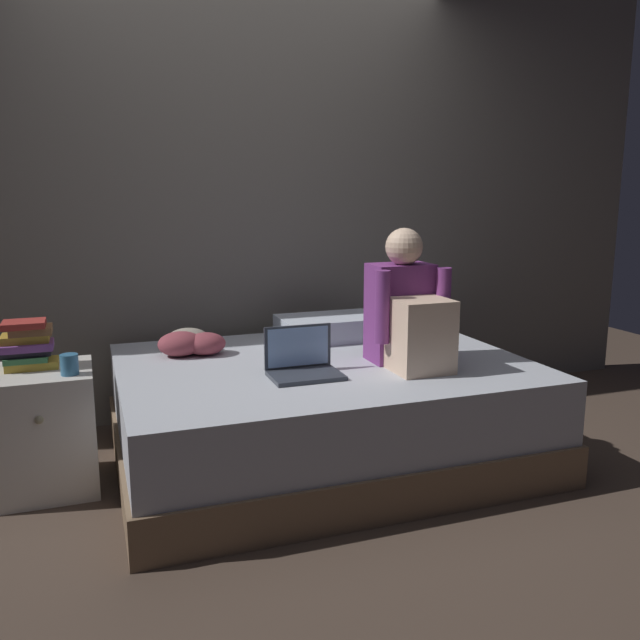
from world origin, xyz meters
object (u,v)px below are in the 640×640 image
Objects in this scene: person_sitting at (408,314)px; mug at (69,364)px; laptop at (303,364)px; nightstand at (44,430)px; pillow at (329,328)px; clothes_pile at (190,342)px; bed at (323,410)px; book_stack at (28,345)px.

person_sitting is 1.55m from mug.
laptop is 3.56× the size of mug.
nightstand is 0.99× the size of pillow.
nightstand is at bearing -158.82° from clothes_pile.
laptop is at bearing -130.11° from bed.
laptop is 0.93× the size of clothes_pile.
laptop is at bearing -53.74° from clothes_pile.
pillow is 2.41× the size of book_stack.
clothes_pile is at bearing 149.71° from person_sitting.
person_sitting is 2.05× the size of laptop.
book_stack reaches higher than pillow.
laptop reaches higher than mug.
laptop reaches higher than clothes_pile.
laptop reaches higher than bed.
person_sitting is 0.57m from laptop.
pillow is (0.20, 0.45, 0.32)m from bed.
pillow is at bearing 19.15° from mug.
mug is (0.17, -0.18, -0.06)m from book_stack.
laptop is 0.57× the size of pillow.
bed is 1.41m from book_stack.
clothes_pile reaches higher than bed.
pillow is at bearing 65.93° from bed.
book_stack is (-1.54, -0.30, 0.09)m from pillow.
person_sitting reaches higher than pillow.
laptop is 1.38× the size of book_stack.
book_stack is 0.78m from clothes_pile.
bed is 5.84× the size of clothes_pile.
person_sitting is at bearing -11.50° from book_stack.
laptop is 0.71m from clothes_pile.
mug is (0.13, -0.12, 0.32)m from nightstand.
bed is 3.05× the size of person_sitting.
person_sitting is 1.91× the size of clothes_pile.
person_sitting reaches higher than laptop.
person_sitting reaches higher than book_stack.
person_sitting is at bearing -6.26° from mug.
bed is 3.61× the size of nightstand.
person_sitting is at bearing -28.14° from bed.
book_stack reaches higher than bed.
nightstand is at bearing -166.65° from pillow.
mug reaches higher than nightstand.
bed is 1.30m from nightstand.
clothes_pile is at bearing 126.26° from laptop.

